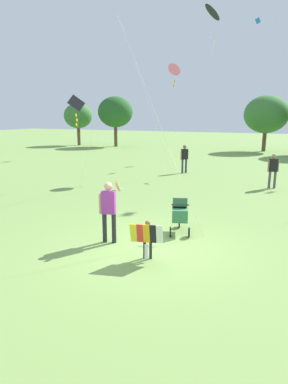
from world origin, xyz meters
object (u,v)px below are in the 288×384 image
(child_with_butterfly_kite, at_px, (147,236))
(person_couple_left, at_px, (273,168))
(kite_blue_high, at_px, (174,70))
(stroller, at_px, (180,212))
(kite_orange_delta, at_px, (77,107))
(kite_adult_black, at_px, (211,17))
(person_red_shirt, at_px, (184,157))
(person_adult_flyer, at_px, (109,207))

(child_with_butterfly_kite, bearing_deg, person_couple_left, 78.03)
(child_with_butterfly_kite, distance_m, kite_blue_high, 12.54)
(stroller, bearing_deg, kite_orange_delta, 146.90)
(stroller, distance_m, person_couple_left, 7.80)
(person_couple_left, bearing_deg, kite_adult_black, -99.37)
(kite_adult_black, bearing_deg, stroller, 171.33)
(stroller, relative_size, person_red_shirt, 0.68)
(child_with_butterfly_kite, xyz_separation_m, person_adult_flyer, (-1.37, 0.57, 0.40))
(kite_orange_delta, distance_m, person_red_shirt, 7.12)
(person_adult_flyer, xyz_separation_m, stroller, (1.45, 1.54, -0.39))
(person_adult_flyer, height_order, kite_orange_delta, kite_orange_delta)
(person_adult_flyer, xyz_separation_m, person_couple_left, (3.42, 9.08, -0.04))
(person_couple_left, bearing_deg, kite_orange_delta, -158.90)
(kite_orange_delta, bearing_deg, stroller, -33.10)
(stroller, height_order, person_red_shirt, person_red_shirt)
(kite_orange_delta, xyz_separation_m, person_couple_left, (8.50, 3.28, -2.78))
(kite_orange_delta, bearing_deg, person_couple_left, 21.10)
(kite_blue_high, relative_size, person_couple_left, 3.74)
(kite_orange_delta, bearing_deg, person_adult_flyer, -48.76)
(kite_blue_high, bearing_deg, child_with_butterfly_kite, -72.78)
(stroller, xyz_separation_m, kite_orange_delta, (-6.53, 4.26, 3.12))
(stroller, xyz_separation_m, kite_adult_black, (0.71, -0.11, 5.05))
(child_with_butterfly_kite, relative_size, kite_blue_high, 0.16)
(kite_orange_delta, distance_m, kite_blue_high, 5.84)
(kite_orange_delta, bearing_deg, kite_blue_high, 56.25)
(child_with_butterfly_kite, bearing_deg, kite_adult_black, 68.64)
(child_with_butterfly_kite, height_order, kite_orange_delta, kite_orange_delta)
(child_with_butterfly_kite, xyz_separation_m, kite_blue_high, (-3.40, 10.95, 5.08))
(kite_adult_black, height_order, kite_blue_high, kite_blue_high)
(kite_adult_black, xyz_separation_m, person_couple_left, (1.26, 7.65, -4.71))
(kite_blue_high, relative_size, person_red_shirt, 3.65)
(kite_orange_delta, relative_size, person_couple_left, 2.66)
(person_adult_flyer, xyz_separation_m, kite_blue_high, (-2.03, 10.38, 4.68))
(person_red_shirt, bearing_deg, kite_blue_high, -110.91)
(person_couple_left, bearing_deg, child_with_butterfly_kite, -101.97)
(person_adult_flyer, bearing_deg, kite_orange_delta, 131.24)
(person_red_shirt, height_order, person_couple_left, person_red_shirt)
(child_with_butterfly_kite, bearing_deg, kite_blue_high, 107.22)
(child_with_butterfly_kite, xyz_separation_m, person_couple_left, (2.05, 9.65, 0.36))
(stroller, bearing_deg, kite_blue_high, 111.44)
(person_couple_left, bearing_deg, kite_blue_high, 166.56)
(kite_blue_high, distance_m, person_red_shirt, 4.82)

